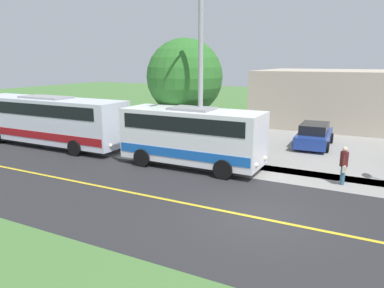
# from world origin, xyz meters

# --- Properties ---
(ground_plane) EXTENTS (120.00, 120.00, 0.00)m
(ground_plane) POSITION_xyz_m (0.00, 0.00, 0.00)
(ground_plane) COLOR #477238
(road_surface) EXTENTS (8.00, 100.00, 0.01)m
(road_surface) POSITION_xyz_m (0.00, 0.00, 0.00)
(road_surface) COLOR #28282B
(road_surface) RESTS_ON ground
(sidewalk) EXTENTS (2.40, 100.00, 0.01)m
(sidewalk) POSITION_xyz_m (-5.20, 0.00, 0.00)
(sidewalk) COLOR gray
(sidewalk) RESTS_ON ground
(parking_lot_surface) EXTENTS (14.00, 36.00, 0.01)m
(parking_lot_surface) POSITION_xyz_m (-12.40, 3.00, 0.00)
(parking_lot_surface) COLOR gray
(parking_lot_surface) RESTS_ON ground
(road_centre_line) EXTENTS (0.16, 100.00, 0.00)m
(road_centre_line) POSITION_xyz_m (0.00, 0.00, 0.01)
(road_centre_line) COLOR gold
(road_centre_line) RESTS_ON ground
(shuttle_bus_front) EXTENTS (2.66, 7.16, 2.97)m
(shuttle_bus_front) POSITION_xyz_m (-4.50, -4.75, 1.63)
(shuttle_bus_front) COLOR white
(shuttle_bus_front) RESTS_ON ground
(transit_bus_rear) EXTENTS (2.70, 11.00, 3.06)m
(transit_bus_rear) POSITION_xyz_m (-4.53, -14.84, 1.68)
(transit_bus_rear) COLOR silver
(transit_bus_rear) RESTS_ON ground
(pedestrian_with_bags) EXTENTS (0.72, 0.34, 1.65)m
(pedestrian_with_bags) POSITION_xyz_m (-5.05, 2.24, 0.88)
(pedestrian_with_bags) COLOR #335972
(pedestrian_with_bags) RESTS_ON ground
(street_light_pole) EXTENTS (1.97, 0.24, 8.53)m
(street_light_pole) POSITION_xyz_m (-4.88, -4.55, 4.68)
(street_light_pole) COLOR #9E9EA3
(street_light_pole) RESTS_ON ground
(parked_car_near) EXTENTS (4.47, 2.15, 1.45)m
(parked_car_near) POSITION_xyz_m (-11.86, -0.10, 0.69)
(parked_car_near) COLOR navy
(parked_car_near) RESTS_ON ground
(tree_curbside) EXTENTS (4.35, 4.35, 6.44)m
(tree_curbside) POSITION_xyz_m (-7.40, -6.73, 4.25)
(tree_curbside) COLOR brown
(tree_curbside) RESTS_ON ground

